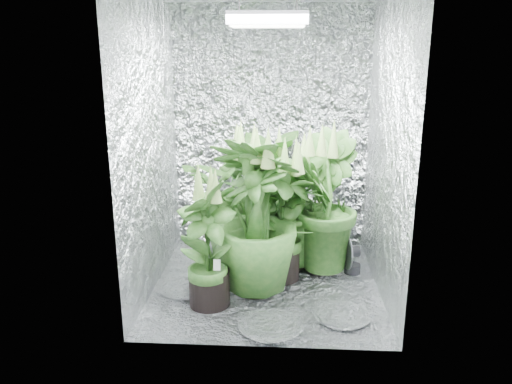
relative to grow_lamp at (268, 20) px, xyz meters
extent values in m
plane|color=silver|center=(0.00, 0.00, -1.83)|extent=(1.60, 1.60, 0.00)
cube|color=silver|center=(0.00, 0.80, -0.83)|extent=(1.60, 0.02, 2.00)
cube|color=silver|center=(0.00, -0.80, -0.83)|extent=(1.60, 0.02, 2.00)
cube|color=silver|center=(-0.80, 0.00, -0.83)|extent=(0.02, 1.60, 2.00)
cube|color=silver|center=(0.80, 0.00, -0.83)|extent=(0.02, 1.60, 2.00)
cube|color=gray|center=(0.00, 0.00, 0.00)|extent=(0.50, 0.30, 0.08)
cube|color=white|center=(0.00, 0.00, -0.04)|extent=(0.46, 0.26, 0.01)
cylinder|color=black|center=(-0.18, 0.00, 0.11)|extent=(0.01, 0.01, 0.13)
cylinder|color=black|center=(0.18, 0.00, 0.11)|extent=(0.01, 0.01, 0.13)
cylinder|color=black|center=(-0.19, 0.45, -1.70)|extent=(0.29, 0.29, 0.26)
cylinder|color=#472C16|center=(-0.19, 0.45, -1.58)|extent=(0.27, 0.27, 0.03)
imported|color=#144012|center=(-0.19, 0.45, -1.28)|extent=(0.94, 0.94, 1.02)
cone|color=olive|center=(-0.19, 0.45, -0.83)|extent=(0.09, 0.09, 0.26)
cylinder|color=black|center=(0.10, 0.11, -1.70)|extent=(0.28, 0.28, 0.25)
cylinder|color=#472C16|center=(0.10, 0.11, -1.59)|extent=(0.25, 0.25, 0.03)
imported|color=#144012|center=(0.10, 0.11, -1.31)|extent=(0.72, 0.72, 0.97)
cone|color=olive|center=(0.10, 0.11, -0.88)|extent=(0.09, 0.09, 0.25)
cylinder|color=black|center=(0.41, 0.30, -1.70)|extent=(0.27, 0.27, 0.24)
cylinder|color=#472C16|center=(0.41, 0.30, -1.60)|extent=(0.25, 0.25, 0.03)
imported|color=#144012|center=(0.41, 0.30, -1.27)|extent=(0.76, 0.76, 1.05)
cone|color=olive|center=(0.41, 0.30, -0.81)|extent=(0.09, 0.09, 0.24)
cylinder|color=black|center=(-0.07, -0.09, -1.69)|extent=(0.31, 0.31, 0.28)
cylinder|color=#472C16|center=(-0.07, -0.09, -1.56)|extent=(0.29, 0.29, 0.03)
imported|color=#144012|center=(-0.07, -0.09, -1.25)|extent=(0.74, 0.74, 1.08)
cone|color=olive|center=(-0.07, -0.09, -0.78)|extent=(0.10, 0.10, 0.28)
cylinder|color=black|center=(0.16, 0.37, -1.69)|extent=(0.32, 0.32, 0.28)
cylinder|color=#472C16|center=(0.16, 0.37, -1.56)|extent=(0.29, 0.29, 0.03)
imported|color=#144012|center=(0.16, 0.37, -1.30)|extent=(0.90, 0.90, 0.98)
cone|color=olive|center=(0.16, 0.37, -0.88)|extent=(0.10, 0.10, 0.28)
cylinder|color=black|center=(-0.37, -0.32, -1.71)|extent=(0.27, 0.27, 0.24)
cylinder|color=#472C16|center=(-0.37, -0.32, -1.60)|extent=(0.25, 0.25, 0.03)
imported|color=#144012|center=(-0.37, -0.32, -1.37)|extent=(0.63, 0.63, 0.86)
cone|color=olive|center=(-0.37, -0.32, -1.00)|extent=(0.09, 0.09, 0.24)
cylinder|color=black|center=(0.65, 0.23, -1.79)|extent=(0.12, 0.12, 0.07)
cylinder|color=black|center=(0.65, 0.23, -1.65)|extent=(0.10, 0.10, 0.09)
cylinder|color=#4C4C51|center=(0.60, 0.22, -1.65)|extent=(0.07, 0.26, 0.26)
torus|color=#4C4C51|center=(0.60, 0.22, -1.65)|extent=(0.07, 0.27, 0.28)
cube|color=white|center=(-0.31, -0.35, -1.53)|extent=(0.05, 0.02, 0.07)
camera|label=1|loc=(0.12, -3.31, -0.18)|focal=35.00mm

